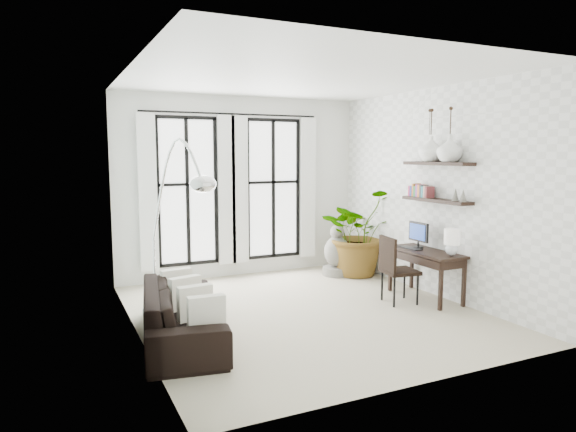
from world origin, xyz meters
TOP-DOWN VIEW (x-y plane):
  - floor at (0.00, 0.00)m, footprint 5.00×5.00m
  - ceiling at (0.00, 0.00)m, footprint 5.00×5.00m
  - wall_left at (-2.25, 0.00)m, footprint 0.00×5.00m
  - wall_right at (2.25, 0.00)m, footprint 0.00×5.00m
  - wall_back at (0.00, 2.50)m, footprint 4.50×0.00m
  - windows at (-0.20, 2.43)m, footprint 3.26×0.13m
  - wall_shelves at (2.11, -0.16)m, footprint 0.25×1.30m
  - sofa at (-1.80, -0.34)m, footprint 1.22×2.31m
  - throw_pillows at (-1.70, -0.34)m, footprint 0.40×1.52m
  - plant at (1.89, 1.58)m, footprint 1.67×1.53m
  - desk at (1.95, -0.25)m, footprint 0.53×1.26m
  - desk_chair at (1.39, -0.19)m, footprint 0.53×0.53m
  - arc_lamp at (-1.70, 0.23)m, footprint 0.74×1.40m
  - buddha at (1.53, 1.70)m, footprint 0.51×0.51m
  - vase_a at (2.11, -0.45)m, footprint 0.37×0.37m
  - vase_b at (2.11, -0.05)m, footprint 0.37×0.37m

SIDE VIEW (x-z plane):
  - floor at x=0.00m, z-range 0.00..0.00m
  - sofa at x=-1.80m, z-range 0.00..0.64m
  - buddha at x=1.53m, z-range -0.07..0.85m
  - throw_pillows at x=-1.70m, z-range 0.30..0.70m
  - desk_chair at x=1.39m, z-range 0.07..1.07m
  - desk at x=1.95m, z-range 0.13..1.27m
  - plant at x=1.89m, z-range 0.00..1.57m
  - windows at x=-0.20m, z-range 0.24..2.88m
  - wall_left at x=-2.25m, z-range -0.90..4.10m
  - wall_right at x=2.25m, z-range -0.90..4.10m
  - wall_back at x=0.00m, z-range -0.65..3.85m
  - wall_shelves at x=2.11m, z-range 1.43..2.03m
  - arc_lamp at x=-1.70m, z-range 0.65..3.03m
  - vase_a at x=2.11m, z-range 2.07..2.46m
  - vase_b at x=2.11m, z-range 2.07..2.46m
  - ceiling at x=0.00m, z-range 3.20..3.20m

